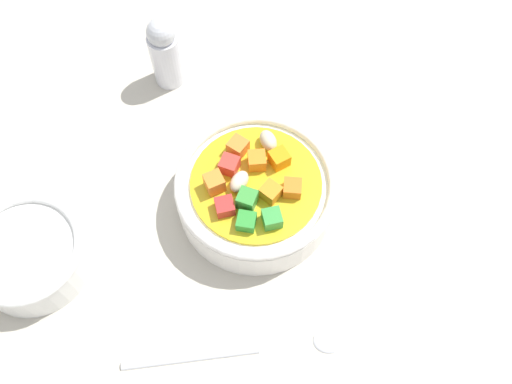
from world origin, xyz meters
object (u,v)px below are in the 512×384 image
at_px(spoon, 256,349).
at_px(pepper_shaker, 165,52).
at_px(side_bowl_small, 29,255).
at_px(soup_bowl_main, 256,191).

relative_size(spoon, pepper_shaker, 1.91).
height_order(spoon, side_bowl_small, side_bowl_small).
height_order(soup_bowl_main, side_bowl_small, soup_bowl_main).
bearing_deg(spoon, soup_bowl_main, 82.97).
distance_m(soup_bowl_main, spoon, 0.15).
xyz_separation_m(soup_bowl_main, side_bowl_small, (0.10, 0.20, -0.00)).
relative_size(spoon, side_bowl_small, 1.55).
relative_size(side_bowl_small, pepper_shaker, 1.23).
xyz_separation_m(spoon, side_bowl_small, (0.21, 0.09, 0.02)).
distance_m(soup_bowl_main, side_bowl_small, 0.22).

